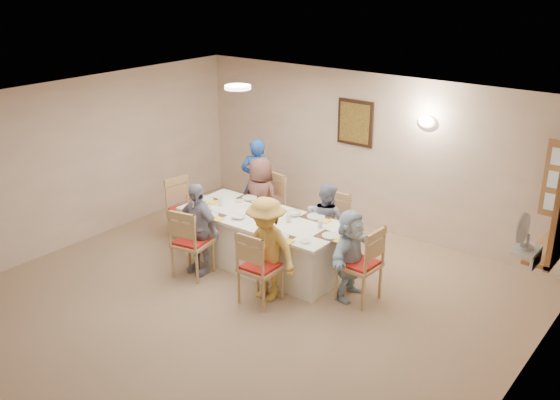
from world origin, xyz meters
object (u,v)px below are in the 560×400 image
Objects in this scene: dining_table at (263,241)px; chair_right_end at (359,263)px; diner_right_end at (350,254)px; diner_front_left at (198,229)px; chair_left_end at (185,210)px; diner_back_left at (261,200)px; chair_back_left at (266,207)px; diner_back_right at (326,223)px; desk_fan at (525,235)px; chair_front_left at (192,241)px; chair_back_right at (331,227)px; diner_front_right at (266,249)px; condiment_ketchup at (262,209)px; caregiver at (257,182)px; chair_front_right at (260,266)px.

dining_table is 2.36× the size of chair_right_end.
diner_front_left is at bearing 106.24° from diner_right_end.
diner_back_left is at bearing -44.81° from chair_left_end.
chair_back_left is at bearing 126.87° from dining_table.
chair_back_left is 1.21m from diner_back_right.
diner_back_left reaches higher than chair_right_end.
chair_right_end is 1.17m from diner_back_right.
desk_fan reaches higher than chair_front_left.
chair_back_right is 1.24m from chair_right_end.
chair_back_right is 2.29m from chair_left_end.
diner_front_right is at bearing -94.68° from chair_back_right.
desk_fan is at bearing -4.87° from condiment_ketchup.
diner_right_end is at bearing 126.92° from caregiver.
chair_front_right is 0.68× the size of caregiver.
chair_back_right is (1.20, 0.00, -0.03)m from chair_back_left.
desk_fan is at bearing 84.00° from chair_right_end.
dining_table is at bearing -137.77° from chair_front_left.
caregiver reaches higher than chair_back_left.
diner_back_left reaches higher than chair_front_right.
chair_back_right is 0.72× the size of diner_back_left.
dining_table is 1.65× the size of caregiver.
diner_back_right is at bearing 51.20° from diner_front_left.
diner_front_right is at bearing 129.67° from diner_back_left.
diner_front_left is at bearing -130.37° from condiment_ketchup.
diner_back_left reaches higher than condiment_ketchup.
dining_table is 1.00m from chair_back_right.
diner_back_right is 0.86× the size of diner_front_right.
diner_back_left reaches higher than diner_right_end.
chair_front_right is at bearing -100.82° from chair_left_end.
chair_right_end is 0.78× the size of diner_front_left.
chair_back_left is 1.24m from chair_left_end.
diner_right_end is (2.02, -0.80, 0.09)m from chair_back_left.
caregiver reaches higher than chair_right_end.
chair_back_left is 1.03× the size of chair_front_right.
diner_front_left is 0.95× the size of diner_front_right.
diner_back_left is 2.13m from diner_right_end.
chair_front_left is at bearing 88.24° from diner_back_left.
diner_back_right is 1.81m from diner_front_left.
chair_front_left is 1.22m from diner_front_right.
dining_table is at bearing 51.97° from diner_back_right.
caregiver is 6.84× the size of condiment_ketchup.
chair_back_left is 1.20m from chair_back_right.
chair_left_end is at bearing -164.27° from chair_back_right.
chair_back_left is 1.49m from diner_front_left.
desk_fan is 5.23m from chair_left_end.
chair_back_right is at bearing -60.00° from chair_left_end.
dining_table is at bearing 104.28° from caregiver.
chair_left_end is at bearing -22.36° from chair_front_right.
chair_right_end is 2.26m from diner_front_left.
desk_fan is at bearing 134.35° from caregiver.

